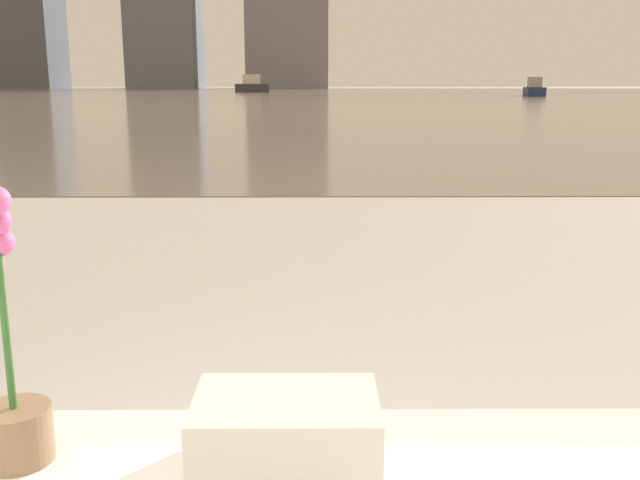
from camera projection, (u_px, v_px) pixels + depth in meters
potted_orchid at (12, 390)px, 1.11m from camera, size 0.11×0.11×0.44m
towel_stack at (286, 434)px, 1.10m from camera, size 0.28×0.19×0.12m
harbor_water at (315, 95)px, 60.83m from camera, size 180.00×110.00×0.01m
harbor_boat_2 at (252, 86)px, 75.68m from camera, size 3.93×5.13×1.85m
harbor_boat_3 at (534, 89)px, 55.57m from camera, size 2.01×4.08×1.46m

